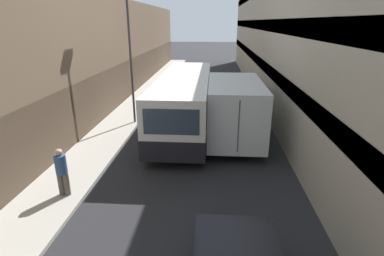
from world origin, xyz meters
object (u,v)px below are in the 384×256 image
object	(u,v)px
box_truck	(233,105)
street_lamp	(128,22)
bus	(185,100)
pedestrian	(62,171)

from	to	relation	value
box_truck	street_lamp	world-z (taller)	street_lamp
bus	box_truck	size ratio (longest dim) A/B	1.43
box_truck	pedestrian	bearing A→B (deg)	-132.79
pedestrian	box_truck	bearing A→B (deg)	47.21
box_truck	pedestrian	xyz separation A→B (m)	(-5.87, -6.34, -0.57)
box_truck	street_lamp	bearing A→B (deg)	165.82
box_truck	street_lamp	xyz separation A→B (m)	(-5.47, 1.38, 3.98)
pedestrian	street_lamp	xyz separation A→B (m)	(0.39, 7.72, 4.55)
bus	street_lamp	size ratio (longest dim) A/B	1.33
bus	box_truck	distance (m)	2.74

